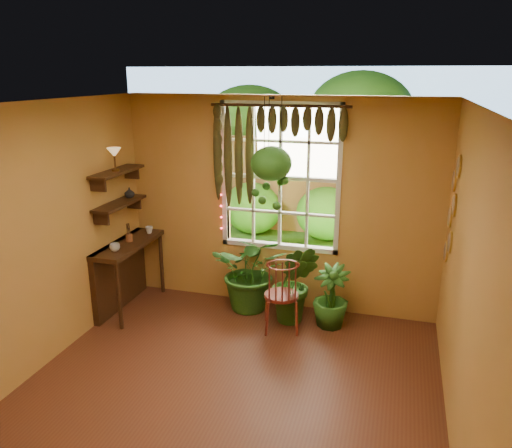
{
  "coord_description": "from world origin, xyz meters",
  "views": [
    {
      "loc": [
        1.43,
        -3.66,
        2.95
      ],
      "look_at": [
        0.02,
        1.15,
        1.43
      ],
      "focal_mm": 35.0,
      "sensor_mm": 36.0,
      "label": 1
    }
  ],
  "objects": [
    {
      "name": "potted_plant_left",
      "position": [
        -0.29,
        2.01,
        0.53
      ],
      "size": [
        0.99,
        0.88,
        1.05
      ],
      "primitive_type": "imported",
      "rotation": [
        0.0,
        0.0,
        0.06
      ],
      "color": "#134512",
      "rests_on": "floor"
    },
    {
      "name": "wall_left",
      "position": [
        -2.0,
        0.0,
        1.35
      ],
      "size": [
        0.0,
        4.5,
        4.5
      ],
      "primitive_type": "plane",
      "rotation": [
        1.57,
        0.0,
        1.57
      ],
      "color": "#BF8741",
      "rests_on": "floor"
    },
    {
      "name": "potted_plant_right",
      "position": [
        0.75,
        1.83,
        0.39
      ],
      "size": [
        0.54,
        0.54,
        0.77
      ],
      "primitive_type": "imported",
      "rotation": [
        0.0,
        0.0,
        -0.28
      ],
      "color": "#134512",
      "rests_on": "floor"
    },
    {
      "name": "window",
      "position": [
        0.0,
        2.28,
        1.7
      ],
      "size": [
        1.52,
        0.1,
        1.86
      ],
      "color": "silver",
      "rests_on": "wall_back"
    },
    {
      "name": "wall_back",
      "position": [
        0.0,
        2.25,
        1.35
      ],
      "size": [
        4.0,
        0.0,
        4.0
      ],
      "primitive_type": "plane",
      "rotation": [
        1.57,
        0.0,
        0.0
      ],
      "color": "#BF8741",
      "rests_on": "floor"
    },
    {
      "name": "shelf_lower",
      "position": [
        -1.88,
        1.6,
        1.4
      ],
      "size": [
        0.25,
        0.9,
        0.04
      ],
      "primitive_type": "cube",
      "color": "#3C2010",
      "rests_on": "wall_left"
    },
    {
      "name": "brush_jar",
      "position": [
        -1.8,
        1.63,
        1.02
      ],
      "size": [
        0.08,
        0.08,
        0.3
      ],
      "color": "brown",
      "rests_on": "counter_ledge"
    },
    {
      "name": "floor",
      "position": [
        0.0,
        0.0,
        0.0
      ],
      "size": [
        4.5,
        4.5,
        0.0
      ],
      "primitive_type": "plane",
      "color": "#582C19",
      "rests_on": "ground"
    },
    {
      "name": "string_lights",
      "position": [
        -0.76,
        2.19,
        1.75
      ],
      "size": [
        0.03,
        0.03,
        1.54
      ],
      "primitive_type": null,
      "color": "#FF2633",
      "rests_on": "window"
    },
    {
      "name": "shelf_upper",
      "position": [
        -1.88,
        1.6,
        1.8
      ],
      "size": [
        0.25,
        0.9,
        0.04
      ],
      "primitive_type": "cube",
      "color": "#3C2010",
      "rests_on": "wall_left"
    },
    {
      "name": "wall_right",
      "position": [
        2.0,
        0.0,
        1.35
      ],
      "size": [
        0.0,
        4.5,
        4.5
      ],
      "primitive_type": "plane",
      "rotation": [
        1.57,
        0.0,
        -1.57
      ],
      "color": "#BF8741",
      "rests_on": "floor"
    },
    {
      "name": "hanging_basket",
      "position": [
        -0.03,
        1.93,
        1.91
      ],
      "size": [
        0.48,
        0.48,
        1.3
      ],
      "color": "black",
      "rests_on": "ceiling"
    },
    {
      "name": "ceiling",
      "position": [
        0.0,
        0.0,
        2.7
      ],
      "size": [
        4.5,
        4.5,
        0.0
      ],
      "primitive_type": "plane",
      "rotation": [
        3.14,
        0.0,
        0.0
      ],
      "color": "silver",
      "rests_on": "wall_back"
    },
    {
      "name": "windsor_chair",
      "position": [
        0.21,
        1.57,
        0.32
      ],
      "size": [
        0.51,
        0.52,
        1.1
      ],
      "rotation": [
        0.0,
        0.0,
        0.28
      ],
      "color": "maroon",
      "rests_on": "floor"
    },
    {
      "name": "wall_plates",
      "position": [
        1.98,
        1.79,
        1.55
      ],
      "size": [
        0.04,
        0.32,
        1.1
      ],
      "primitive_type": null,
      "color": "beige",
      "rests_on": "wall_right"
    },
    {
      "name": "tiffany_lamp",
      "position": [
        -1.86,
        1.55,
        2.02
      ],
      "size": [
        0.17,
        0.17,
        0.28
      ],
      "color": "brown",
      "rests_on": "shelf_upper"
    },
    {
      "name": "cup_b",
      "position": [
        -1.72,
        2.01,
        0.95
      ],
      "size": [
        0.12,
        0.12,
        0.09
      ],
      "primitive_type": "imported",
      "rotation": [
        0.0,
        0.0,
        0.3
      ],
      "color": "beige",
      "rests_on": "counter_ledge"
    },
    {
      "name": "shelf_vase",
      "position": [
        -1.87,
        1.84,
        1.48
      ],
      "size": [
        0.16,
        0.16,
        0.13
      ],
      "primitive_type": "imported",
      "rotation": [
        0.0,
        0.0,
        -0.33
      ],
      "color": "#B2AD99",
      "rests_on": "shelf_lower"
    },
    {
      "name": "cup_a",
      "position": [
        -1.78,
        1.26,
        0.95
      ],
      "size": [
        0.14,
        0.14,
        0.1
      ],
      "primitive_type": "imported",
      "rotation": [
        0.0,
        0.0,
        0.17
      ],
      "color": "silver",
      "rests_on": "counter_ledge"
    },
    {
      "name": "counter_ledge",
      "position": [
        -1.91,
        1.6,
        0.55
      ],
      "size": [
        0.4,
        1.2,
        0.9
      ],
      "color": "#3C2010",
      "rests_on": "floor"
    },
    {
      "name": "backyard",
      "position": [
        0.24,
        6.87,
        1.28
      ],
      "size": [
        14.0,
        10.0,
        12.0
      ],
      "color": "#2B601B",
      "rests_on": "ground"
    },
    {
      "name": "valance_vine",
      "position": [
        -0.08,
        2.16,
        2.28
      ],
      "size": [
        1.7,
        0.12,
        1.1
      ],
      "color": "#3C2010",
      "rests_on": "window"
    },
    {
      "name": "potted_plant_mid",
      "position": [
        0.31,
        1.81,
        0.51
      ],
      "size": [
        0.56,
        0.45,
        1.02
      ],
      "primitive_type": "imported",
      "rotation": [
        0.0,
        0.0,
        0.0
      ],
      "color": "#134512",
      "rests_on": "floor"
    }
  ]
}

